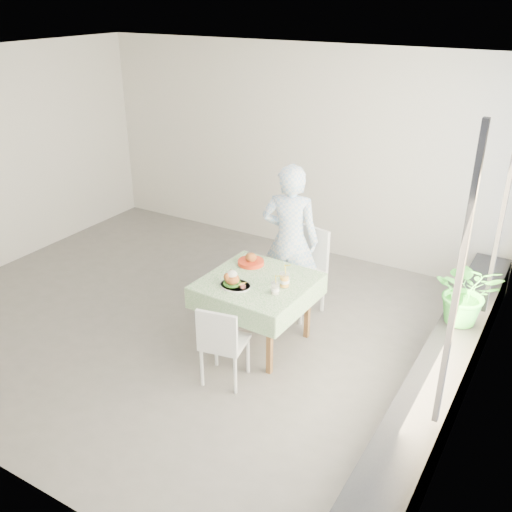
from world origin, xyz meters
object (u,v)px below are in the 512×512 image
Objects in this scene: cafe_table at (258,305)px; juice_cup_orange at (284,280)px; chair_far at (299,287)px; diner at (290,241)px; potted_plant at (467,292)px; chair_near at (225,357)px; main_dish at (234,281)px.

juice_cup_orange reaches higher than cafe_table.
chair_far is at bearing 84.71° from cafe_table.
diner reaches higher than juice_cup_orange.
juice_cup_orange is 1.72m from potted_plant.
potted_plant is (1.84, 1.36, 0.57)m from chair_near.
juice_cup_orange is at bearing -74.68° from chair_far.
main_dish is 0.50m from juice_cup_orange.
chair_far is 1.17m from main_dish.
cafe_table is 0.88m from diner.
main_dish is at bearing -121.85° from cafe_table.
chair_near is (-0.02, -1.52, -0.05)m from chair_far.
cafe_table is 1.09× the size of chair_far.
diner is at bearing 176.27° from potted_plant.
diner is at bearing 84.46° from main_dish.
juice_cup_orange is (0.29, 0.02, 0.35)m from cafe_table.
main_dish is at bearing 69.21° from diner.
cafe_table is at bearing 58.15° from main_dish.
cafe_table is at bearing -95.29° from chair_far.
chair_far is 0.58m from diner.
main_dish is at bearing -156.57° from potted_plant.
diner is at bearing 93.20° from cafe_table.
chair_far is 1.20× the size of chair_near.
main_dish is at bearing 112.08° from chair_near.
diner is (-0.12, -0.03, 0.57)m from chair_far.
diner reaches higher than main_dish.
diner is (-0.10, 1.48, 0.62)m from chair_near.
diner is 5.46× the size of main_dish.
main_dish is 0.49× the size of potted_plant.
cafe_table is at bearing -175.57° from juice_cup_orange.
chair_near is 1.26× the size of potted_plant.
diner reaches higher than chair_near.
potted_plant is (1.82, -0.16, 0.52)m from chair_far.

